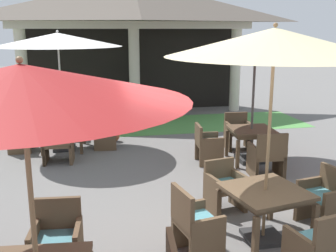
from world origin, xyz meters
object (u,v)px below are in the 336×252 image
at_px(terracotta_urn, 115,135).
at_px(patio_chair_far_back_south, 321,248).
at_px(patio_chair_mid_right_north, 238,132).
at_px(patio_chair_far_back_west, 195,225).
at_px(patio_chair_mid_left_west, 19,135).
at_px(patio_chair_near_foreground_north, 57,243).
at_px(patio_table_mid_right, 251,133).
at_px(patio_umbrella_near_foreground, 21,85).
at_px(patio_chair_far_back_north, 224,187).
at_px(patio_table_mid_left, 63,123).
at_px(patio_umbrella_mid_right, 255,52).
at_px(patio_umbrella_far_back, 274,44).
at_px(patio_chair_mid_right_west, 207,145).
at_px(patio_chair_far_back_east, 324,199).
at_px(patio_umbrella_mid_left, 58,41).
at_px(patio_chair_mid_left_north, 68,123).
at_px(patio_chair_mid_right_south, 267,156).
at_px(patio_table_far_back, 265,196).
at_px(patio_chair_mid_left_east, 106,132).
at_px(patio_chair_mid_left_south, 58,144).

bearing_deg(terracotta_urn, patio_chair_far_back_south, -73.91).
distance_m(patio_chair_far_back_south, terracotta_urn, 6.80).
distance_m(patio_chair_mid_right_north, patio_chair_far_back_west, 5.01).
bearing_deg(patio_chair_mid_left_west, patio_chair_near_foreground_north, 16.56).
xyz_separation_m(patio_table_mid_right, terracotta_urn, (-2.84, 2.21, -0.47)).
bearing_deg(patio_chair_mid_left_west, terracotta_urn, 103.61).
relative_size(patio_chair_far_back_south, terracotta_urn, 2.30).
distance_m(patio_umbrella_near_foreground, patio_chair_far_back_north, 4.05).
distance_m(patio_table_mid_left, patio_umbrella_mid_right, 4.78).
bearing_deg(patio_umbrella_far_back, patio_chair_mid_right_west, 86.62).
bearing_deg(patio_chair_far_back_east, patio_chair_near_foreground_north, 85.60).
distance_m(patio_umbrella_mid_left, patio_chair_mid_left_north, 2.41).
height_order(patio_chair_near_foreground_north, patio_chair_mid_right_north, patio_chair_near_foreground_north).
height_order(patio_umbrella_near_foreground, patio_umbrella_mid_right, patio_umbrella_mid_right).
bearing_deg(patio_chair_near_foreground_north, patio_chair_mid_right_south, -141.20).
relative_size(patio_table_far_back, patio_chair_far_back_south, 1.26).
distance_m(patio_chair_near_foreground_north, patio_table_mid_right, 5.28).
bearing_deg(patio_chair_mid_left_east, patio_chair_far_back_south, -156.76).
bearing_deg(patio_chair_far_back_east, patio_umbrella_far_back, 90.00).
bearing_deg(patio_table_far_back, patio_chair_far_back_north, 101.59).
distance_m(patio_umbrella_mid_left, patio_umbrella_mid_right, 4.45).
relative_size(patio_table_far_back, patio_umbrella_far_back, 0.40).
bearing_deg(patio_umbrella_mid_left, patio_chair_far_back_north, -55.78).
relative_size(patio_chair_near_foreground_north, patio_chair_mid_left_west, 0.98).
bearing_deg(patio_chair_mid_left_north, patio_umbrella_mid_left, 90.00).
bearing_deg(patio_chair_mid_left_east, patio_chair_mid_left_north, 44.88).
distance_m(patio_chair_mid_left_south, patio_chair_far_back_south, 5.96).
bearing_deg(patio_chair_mid_left_east, patio_chair_mid_left_west, 90.00).
relative_size(patio_chair_mid_left_east, patio_chair_far_back_west, 0.86).
relative_size(patio_chair_mid_right_west, patio_chair_mid_right_north, 1.00).
relative_size(patio_chair_mid_right_west, patio_chair_far_back_west, 0.92).
relative_size(patio_table_far_back, patio_chair_far_back_north, 1.48).
bearing_deg(patio_chair_mid_right_south, patio_umbrella_near_foreground, -133.68).
bearing_deg(patio_umbrella_near_foreground, patio_table_mid_right, 48.64).
height_order(patio_chair_mid_left_north, terracotta_urn, patio_chair_mid_left_north).
bearing_deg(patio_umbrella_mid_right, patio_chair_far_back_north, -121.83).
bearing_deg(patio_table_mid_right, patio_chair_mid_right_south, -94.11).
relative_size(patio_chair_mid_right_north, patio_chair_far_back_south, 0.92).
distance_m(patio_table_far_back, patio_chair_far_back_south, 1.09).
distance_m(patio_chair_mid_right_south, patio_chair_far_back_west, 3.30).
relative_size(patio_chair_mid_left_south, patio_chair_mid_left_east, 1.15).
bearing_deg(patio_chair_far_back_south, patio_chair_mid_right_north, 67.42).
bearing_deg(patio_chair_mid_left_south, patio_chair_near_foreground_north, -82.87).
height_order(patio_chair_mid_left_east, patio_chair_mid_right_north, patio_chair_mid_right_north).
bearing_deg(patio_chair_far_back_north, patio_umbrella_mid_left, -67.36).
bearing_deg(patio_chair_mid_right_south, patio_chair_mid_left_west, 155.14).
bearing_deg(patio_chair_mid_right_south, patio_chair_far_back_west, -126.53).
relative_size(patio_chair_mid_right_west, terracotta_urn, 2.11).
distance_m(patio_chair_mid_left_north, patio_umbrella_mid_right, 5.27).
distance_m(patio_table_far_back, terracotta_urn, 5.75).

